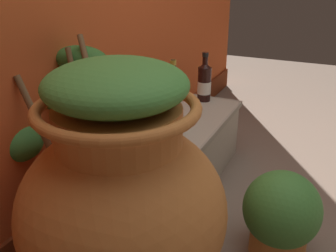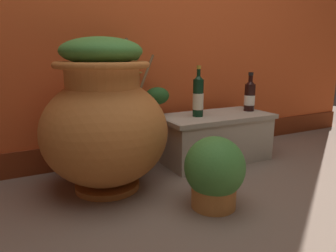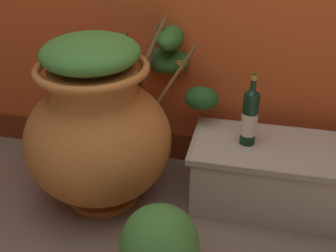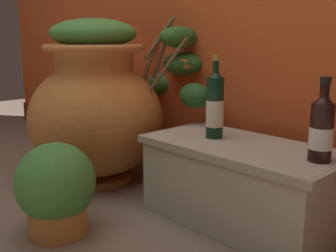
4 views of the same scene
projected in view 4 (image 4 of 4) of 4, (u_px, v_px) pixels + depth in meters
name	position (u px, v px, depth m)	size (l,w,h in m)	color
ground_plane	(2.00, 249.00, 1.48)	(7.00, 7.00, 0.00)	#7A6656
terracotta_urn	(100.00, 106.00, 2.13)	(0.89, 0.92, 0.87)	#C17033
stone_ledge	(241.00, 181.00, 1.66)	(0.82, 0.42, 0.34)	#B2A893
wine_bottle_left	(215.00, 105.00, 1.70)	(0.07, 0.07, 0.35)	black
wine_bottle_middle	(322.00, 127.00, 1.38)	(0.08, 0.08, 0.29)	black
potted_shrub	(56.00, 190.00, 1.56)	(0.30, 0.31, 0.37)	#CC7F3D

